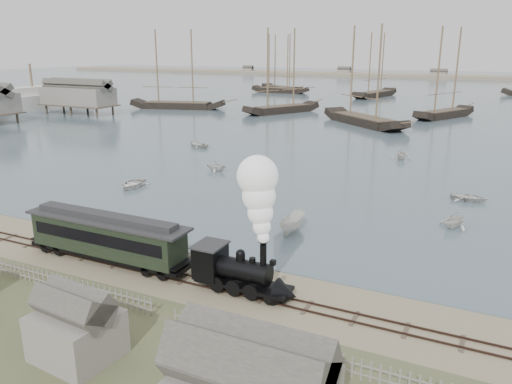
% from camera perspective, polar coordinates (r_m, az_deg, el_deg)
% --- Properties ---
extents(ground, '(600.00, 600.00, 0.00)m').
position_cam_1_polar(ground, '(38.16, -8.90, -8.08)').
color(ground, gray).
rests_on(ground, ground).
extents(harbor_water, '(600.00, 336.00, 0.06)m').
position_cam_1_polar(harbor_water, '(199.98, 20.35, 10.81)').
color(harbor_water, '#4B616C').
rests_on(harbor_water, ground).
extents(rail_track, '(120.00, 1.80, 0.16)m').
position_cam_1_polar(rail_track, '(36.68, -10.69, -9.14)').
color(rail_track, '#33221C').
rests_on(rail_track, ground).
extents(picket_fence_west, '(19.00, 0.10, 1.20)m').
position_cam_1_polar(picket_fence_west, '(37.60, -23.45, -9.70)').
color(picket_fence_west, slate).
rests_on(picket_fence_west, ground).
extents(picket_fence_east, '(15.00, 0.10, 1.20)m').
position_cam_1_polar(picket_fence_east, '(27.16, 4.75, -18.86)').
color(picket_fence_east, slate).
rests_on(picket_fence_east, ground).
extents(shed_mid, '(4.00, 3.50, 3.60)m').
position_cam_1_polar(shed_mid, '(29.04, -19.56, -17.29)').
color(shed_mid, slate).
rests_on(shed_mid, ground).
extents(far_spit, '(500.00, 20.00, 1.80)m').
position_cam_1_polar(far_spit, '(279.52, 22.16, 11.90)').
color(far_spit, tan).
rests_on(far_spit, ground).
extents(locomotive, '(7.16, 2.67, 8.92)m').
position_cam_1_polar(locomotive, '(31.53, -0.32, -5.09)').
color(locomotive, black).
rests_on(locomotive, ground).
extents(passenger_coach, '(13.69, 2.64, 3.32)m').
position_cam_1_polar(passenger_coach, '(38.80, -16.66, -4.81)').
color(passenger_coach, black).
rests_on(passenger_coach, ground).
extents(beached_dinghy, '(2.73, 3.60, 0.70)m').
position_cam_1_polar(beached_dinghy, '(37.94, -5.44, -7.52)').
color(beached_dinghy, silver).
rests_on(beached_dinghy, ground).
extents(rowboat_0, '(4.39, 3.37, 0.85)m').
position_cam_1_polar(rowboat_0, '(59.01, -13.94, 0.93)').
color(rowboat_0, silver).
rests_on(rowboat_0, harbor_water).
extents(rowboat_1, '(2.65, 2.98, 1.43)m').
position_cam_1_polar(rowboat_1, '(64.99, -4.55, 3.03)').
color(rowboat_1, silver).
rests_on(rowboat_1, harbor_water).
extents(rowboat_2, '(4.06, 1.64, 1.55)m').
position_cam_1_polar(rowboat_2, '(43.61, 4.14, -3.58)').
color(rowboat_2, silver).
rests_on(rowboat_2, harbor_water).
extents(rowboat_3, '(2.73, 3.73, 0.75)m').
position_cam_1_polar(rowboat_3, '(56.77, 23.15, -0.58)').
color(rowboat_3, silver).
rests_on(rowboat_3, harbor_water).
extents(rowboat_4, '(3.80, 3.62, 1.56)m').
position_cam_1_polar(rowboat_4, '(47.84, 21.75, -2.92)').
color(rowboat_4, silver).
rests_on(rowboat_4, harbor_water).
extents(rowboat_6, '(4.19, 4.87, 0.85)m').
position_cam_1_polar(rowboat_6, '(81.38, -6.63, 5.45)').
color(rowboat_6, silver).
rests_on(rowboat_6, harbor_water).
extents(rowboat_7, '(3.86, 3.57, 1.68)m').
position_cam_1_polar(rowboat_7, '(74.62, 16.28, 4.24)').
color(rowboat_7, silver).
rests_on(rowboat_7, harbor_water).
extents(schooner_0, '(25.21, 12.02, 20.00)m').
position_cam_1_polar(schooner_0, '(133.11, -9.10, 13.68)').
color(schooner_0, black).
rests_on(schooner_0, harbor_water).
extents(schooner_1, '(14.15, 20.74, 20.00)m').
position_cam_1_polar(schooner_1, '(122.95, 3.03, 13.66)').
color(schooner_1, black).
rests_on(schooner_1, harbor_water).
extents(schooner_2, '(21.89, 20.35, 20.00)m').
position_cam_1_polar(schooner_2, '(106.00, 12.48, 12.90)').
color(schooner_2, black).
rests_on(schooner_2, harbor_water).
extents(schooner_3, '(12.25, 19.30, 20.00)m').
position_cam_1_polar(schooner_3, '(121.64, 21.14, 12.60)').
color(schooner_3, black).
rests_on(schooner_3, harbor_water).
extents(schooner_6, '(20.95, 5.88, 20.00)m').
position_cam_1_polar(schooner_6, '(178.59, 2.79, 14.47)').
color(schooner_6, black).
rests_on(schooner_6, harbor_water).
extents(schooner_7, '(10.48, 23.08, 20.00)m').
position_cam_1_polar(schooner_7, '(167.55, 13.66, 13.93)').
color(schooner_7, black).
rests_on(schooner_7, harbor_water).
extents(schooner_10, '(20.49, 15.86, 20.00)m').
position_cam_1_polar(schooner_10, '(185.07, 2.97, 14.53)').
color(schooner_10, black).
rests_on(schooner_10, harbor_water).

